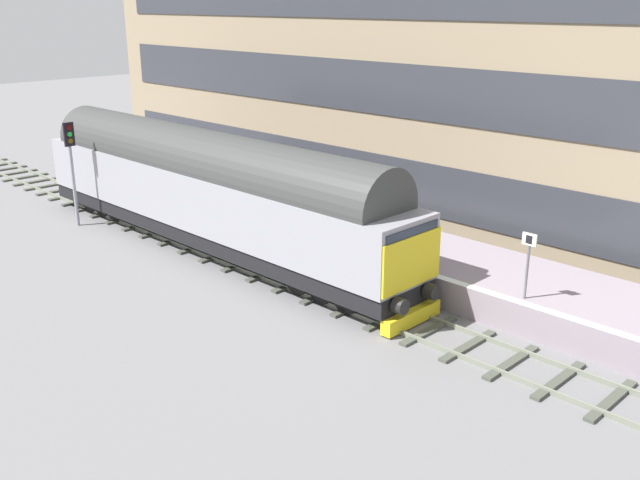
# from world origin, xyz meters

# --- Properties ---
(ground_plane) EXTENTS (140.00, 140.00, 0.00)m
(ground_plane) POSITION_xyz_m (0.00, 0.00, 0.00)
(ground_plane) COLOR slate
(ground_plane) RESTS_ON ground
(track_main) EXTENTS (2.50, 60.00, 0.15)m
(track_main) POSITION_xyz_m (0.00, -0.00, 0.05)
(track_main) COLOR slate
(track_main) RESTS_ON ground
(station_platform) EXTENTS (4.00, 44.00, 1.01)m
(station_platform) POSITION_xyz_m (3.60, 0.00, 0.50)
(station_platform) COLOR gray
(station_platform) RESTS_ON ground
(station_building) EXTENTS (5.29, 36.15, 11.31)m
(station_building) POSITION_xyz_m (9.61, 4.52, 5.66)
(station_building) COLOR gray
(station_building) RESTS_ON ground
(diesel_locomotive) EXTENTS (2.74, 20.18, 4.68)m
(diesel_locomotive) POSITION_xyz_m (0.00, 5.83, 2.49)
(diesel_locomotive) COLOR black
(diesel_locomotive) RESTS_ON ground
(signal_post_mid) EXTENTS (0.44, 0.22, 4.47)m
(signal_post_mid) POSITION_xyz_m (-2.15, 12.32, 2.87)
(signal_post_mid) COLOR gray
(signal_post_mid) RESTS_ON ground
(platform_number_sign) EXTENTS (0.10, 0.44, 1.99)m
(platform_number_sign) POSITION_xyz_m (2.09, -6.59, 2.33)
(platform_number_sign) COLOR slate
(platform_number_sign) RESTS_ON station_platform
(waiting_passenger) EXTENTS (0.40, 0.50, 1.64)m
(waiting_passenger) POSITION_xyz_m (2.62, 2.74, 1.99)
(waiting_passenger) COLOR #332F3D
(waiting_passenger) RESTS_ON station_platform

